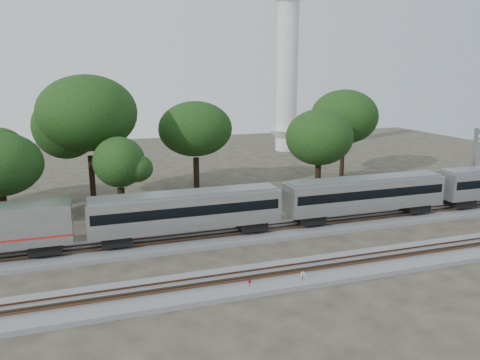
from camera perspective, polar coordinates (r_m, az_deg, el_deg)
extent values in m
plane|color=#383328|center=(39.38, -5.55, -10.66)|extent=(160.00, 160.00, 0.00)
cube|color=slate|center=(44.76, -7.33, -7.46)|extent=(160.00, 5.00, 0.40)
cube|color=brown|center=(43.94, -7.16, -7.22)|extent=(160.00, 0.08, 0.15)
cube|color=brown|center=(45.27, -7.53, -6.62)|extent=(160.00, 0.08, 0.15)
cube|color=slate|center=(35.77, -4.06, -12.83)|extent=(160.00, 5.00, 0.40)
cube|color=brown|center=(34.94, -3.76, -12.65)|extent=(160.00, 0.08, 0.15)
cube|color=brown|center=(36.20, -4.36, -11.71)|extent=(160.00, 0.08, 0.15)
cube|color=silver|center=(43.58, -26.97, -5.01)|extent=(10.90, 3.08, 3.39)
cube|color=black|center=(43.87, -22.60, -7.45)|extent=(2.67, 2.26, 0.93)
cube|color=silver|center=(43.94, -6.55, -3.71)|extent=(17.89, 3.08, 3.08)
cube|color=black|center=(43.85, -6.56, -3.32)|extent=(17.27, 3.13, 0.93)
cube|color=gray|center=(43.51, -6.60, -1.70)|extent=(17.47, 2.47, 0.36)
cube|color=black|center=(43.76, -14.85, -6.91)|extent=(2.67, 2.26, 0.93)
cube|color=black|center=(46.25, 1.41, -5.37)|extent=(2.67, 2.26, 0.93)
cube|color=silver|center=(51.35, 15.00, -1.63)|extent=(17.89, 3.08, 3.08)
cube|color=black|center=(51.27, 15.02, -1.29)|extent=(17.27, 3.13, 0.93)
cube|color=gray|center=(50.98, 15.11, 0.11)|extent=(17.47, 2.47, 0.36)
cube|color=black|center=(48.69, 8.47, -4.56)|extent=(2.67, 2.26, 0.93)
cube|color=black|center=(55.63, 20.47, -3.03)|extent=(2.67, 2.26, 0.93)
cube|color=black|center=(59.77, 25.22, -2.39)|extent=(2.67, 2.26, 0.93)
cylinder|color=#512D19|center=(35.30, 1.18, -12.80)|extent=(0.05, 0.05, 0.80)
cylinder|color=#B10C12|center=(35.15, 1.18, -12.28)|extent=(0.27, 0.13, 0.29)
cylinder|color=#512D19|center=(36.49, 7.65, -11.88)|extent=(0.06, 0.06, 0.97)
cylinder|color=silver|center=(36.31, 7.67, -11.26)|extent=(0.35, 0.06, 0.35)
cube|color=#512D19|center=(37.49, 9.06, -11.79)|extent=(0.51, 0.31, 0.30)
cylinder|color=silver|center=(96.47, 5.76, 12.40)|extent=(4.25, 4.25, 29.75)
cone|color=silver|center=(97.42, 5.59, 4.88)|extent=(6.80, 6.80, 4.25)
cube|color=gray|center=(64.94, 26.53, 1.67)|extent=(0.35, 0.35, 9.10)
cylinder|color=black|center=(53.54, -26.78, -3.52)|extent=(0.70, 0.70, 3.67)
cylinder|color=black|center=(59.60, -17.56, 0.00)|extent=(0.70, 0.70, 5.97)
ellipsoid|color=black|center=(58.40, -18.11, 7.77)|extent=(11.27, 11.27, 9.58)
cylinder|color=black|center=(53.06, -14.24, -2.77)|extent=(0.70, 0.70, 3.42)
ellipsoid|color=black|center=(52.03, -14.52, 2.15)|extent=(6.45, 6.45, 5.48)
cylinder|color=black|center=(63.63, -5.34, 0.70)|extent=(0.70, 0.70, 4.56)
ellipsoid|color=black|center=(62.61, -5.46, 6.24)|extent=(8.59, 8.59, 7.30)
cylinder|color=black|center=(62.36, 9.45, 0.11)|extent=(0.70, 0.70, 4.09)
ellipsoid|color=black|center=(61.38, 9.64, 5.16)|extent=(7.71, 7.71, 6.56)
cylinder|color=black|center=(74.04, 12.33, 2.35)|extent=(0.70, 0.70, 4.96)
ellipsoid|color=black|center=(73.14, 12.59, 7.54)|extent=(9.35, 9.35, 7.95)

